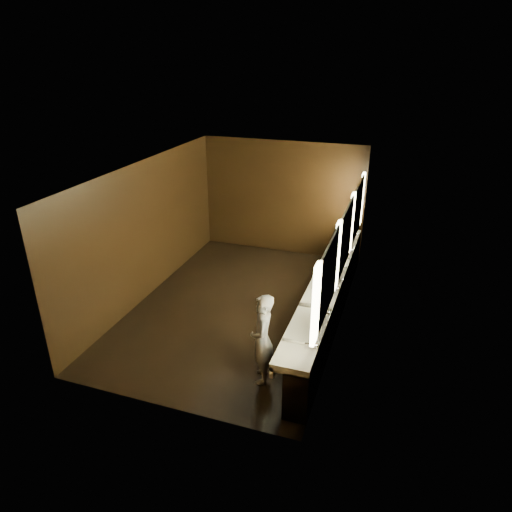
{
  "coord_description": "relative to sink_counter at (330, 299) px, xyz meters",
  "views": [
    {
      "loc": [
        2.88,
        -7.43,
        4.73
      ],
      "look_at": [
        0.35,
        0.0,
        1.17
      ],
      "focal_mm": 32.0,
      "sensor_mm": 36.0,
      "label": 1
    }
  ],
  "objects": [
    {
      "name": "floor",
      "position": [
        -1.79,
        -0.0,
        -0.5
      ],
      "size": [
        6.0,
        6.0,
        0.0
      ],
      "primitive_type": "plane",
      "color": "black",
      "rests_on": "ground"
    },
    {
      "name": "ceiling",
      "position": [
        -1.79,
        -0.0,
        2.3
      ],
      "size": [
        4.0,
        6.0,
        0.02
      ],
      "primitive_type": "cube",
      "color": "#2D2D2B",
      "rests_on": "wall_back"
    },
    {
      "name": "wall_back",
      "position": [
        -1.79,
        3.0,
        0.9
      ],
      "size": [
        4.0,
        0.02,
        2.8
      ],
      "primitive_type": "cube",
      "color": "black",
      "rests_on": "floor"
    },
    {
      "name": "wall_front",
      "position": [
        -1.79,
        -3.0,
        0.9
      ],
      "size": [
        4.0,
        0.02,
        2.8
      ],
      "primitive_type": "cube",
      "color": "black",
      "rests_on": "floor"
    },
    {
      "name": "wall_left",
      "position": [
        -3.79,
        -0.0,
        0.9
      ],
      "size": [
        0.02,
        6.0,
        2.8
      ],
      "primitive_type": "cube",
      "color": "black",
      "rests_on": "floor"
    },
    {
      "name": "wall_right",
      "position": [
        0.21,
        -0.0,
        0.9
      ],
      "size": [
        0.02,
        6.0,
        2.8
      ],
      "primitive_type": "cube",
      "color": "black",
      "rests_on": "floor"
    },
    {
      "name": "sink_counter",
      "position": [
        0.0,
        0.0,
        0.0
      ],
      "size": [
        0.55,
        5.4,
        1.01
      ],
      "color": "black",
      "rests_on": "floor"
    },
    {
      "name": "mirror_band",
      "position": [
        0.19,
        -0.0,
        1.25
      ],
      "size": [
        0.06,
        5.03,
        1.15
      ],
      "color": "#FFF8BA",
      "rests_on": "wall_right"
    },
    {
      "name": "person",
      "position": [
        -0.68,
        -1.95,
        0.24
      ],
      "size": [
        0.49,
        0.62,
        1.48
      ],
      "primitive_type": "imported",
      "rotation": [
        0.0,
        0.0,
        -1.28
      ],
      "color": "#9CB9E9",
      "rests_on": "floor"
    },
    {
      "name": "trash_bin",
      "position": [
        -0.22,
        -1.67,
        -0.2
      ],
      "size": [
        0.5,
        0.5,
        0.59
      ],
      "primitive_type": "cylinder",
      "rotation": [
        0.0,
        0.0,
        -0.42
      ],
      "color": "black",
      "rests_on": "floor"
    }
  ]
}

